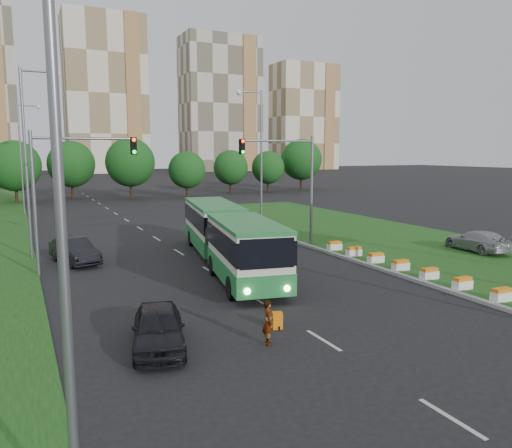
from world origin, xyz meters
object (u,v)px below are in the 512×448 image
traffic_mast_median (292,173)px  car_median (477,241)px  traffic_mast_left (65,179)px  articulated_bus (224,236)px  car_left_far (75,251)px  car_left_near (158,328)px  pedestrian (268,322)px  shopping_trolley (277,320)px

traffic_mast_median → car_median: size_ratio=1.64×
traffic_mast_left → articulated_bus: traffic_mast_left is taller
articulated_bus → car_median: 17.43m
traffic_mast_left → car_left_far: bearing=77.4°
car_left_near → pedestrian: 3.88m
traffic_mast_left → car_left_far: size_ratio=1.70×
car_left_far → pedestrian: size_ratio=2.85×
car_median → shopping_trolley: (-19.19, -7.05, -0.53)m
car_left_far → pedestrian: pedestrian is taller
traffic_mast_median → traffic_mast_left: same height
articulated_bus → traffic_mast_left: bearing=178.7°
traffic_mast_median → car_left_far: (-14.61, 1.47, -4.57)m
traffic_mast_median → articulated_bus: (-6.40, -2.85, -3.55)m
pedestrian → traffic_mast_left: bearing=35.1°
traffic_mast_left → pedestrian: 16.07m
shopping_trolley → traffic_mast_left: bearing=133.1°
car_left_far → pedestrian: 17.60m
traffic_mast_median → traffic_mast_left: bearing=-176.2°
traffic_mast_median → articulated_bus: 7.86m
traffic_mast_median → articulated_bus: size_ratio=0.45×
car_left_near → car_median: 24.88m
traffic_mast_median → shopping_trolley: size_ratio=12.17×
car_median → pedestrian: (-20.25, -8.33, -0.03)m
car_left_near → shopping_trolley: 4.72m
traffic_mast_left → shopping_trolley: bearing=-63.9°
traffic_mast_median → shopping_trolley: (-8.72, -14.17, -5.02)m
car_left_near → pedestrian: (3.64, -1.36, 0.08)m
car_left_near → car_median: car_median is taller
car_left_far → shopping_trolley: bearing=-84.5°
articulated_bus → shopping_trolley: size_ratio=27.18×
traffic_mast_median → car_left_near: bearing=-133.6°
articulated_bus → pedestrian: articulated_bus is taller
traffic_mast_median → car_left_near: (-13.42, -14.09, -4.60)m
traffic_mast_left → articulated_bus: bearing=-11.9°
traffic_mast_median → car_left_far: bearing=174.2°
articulated_bus → car_left_near: size_ratio=4.06×
car_left_far → traffic_mast_left: bearing=-117.7°
traffic_mast_left → car_left_near: (1.74, -13.09, -4.60)m
car_left_near → pedestrian: bearing=-7.0°
car_median → pedestrian: 21.90m
car_left_far → pedestrian: (4.82, -16.92, 0.05)m
traffic_mast_median → car_left_near: 20.00m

